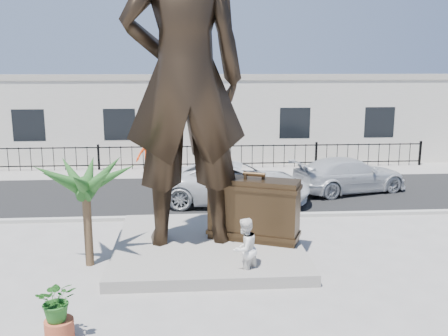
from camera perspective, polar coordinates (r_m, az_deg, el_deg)
The scene contains 16 objects.
ground at distance 13.10m, azimuth 0.63°, elevation -11.73°, with size 100.00×100.00×0.00m, color #9E9991.
street at distance 20.66m, azimuth -1.17°, elevation -2.80°, with size 40.00×7.00×0.01m, color black.
curb at distance 17.29m, azimuth -0.59°, elevation -5.57°, with size 40.00×0.25×0.12m, color #A5A399.
far_sidewalk at distance 24.54m, azimuth -1.64°, elevation -0.43°, with size 40.00×2.50×0.02m, color #9E9991.
plinth at distance 14.40m, azimuth -1.87°, elevation -8.84°, with size 5.20×5.20×0.30m, color gray.
fence at distance 25.21m, azimuth -1.73°, elevation 1.27°, with size 22.00×0.10×1.20m, color black.
building at distance 29.14m, azimuth -2.09°, elevation 5.89°, with size 28.00×7.00×4.40m, color silver.
statue at distance 13.55m, azimuth -4.52°, elevation 10.24°, with size 3.33×2.19×9.13m, color black.
suitcase at distance 14.21m, azimuth 3.43°, elevation -4.74°, with size 2.51×0.80×1.77m, color #352616.
tourist at distance 12.41m, azimuth 2.37°, elevation -9.22°, with size 0.76×0.59×1.56m, color white.
car_white at distance 18.91m, azimuth 1.36°, elevation -1.75°, with size 2.58×5.59×1.55m, color silver.
car_silver at distance 21.28m, azimuth 14.14°, elevation -0.76°, with size 1.98×4.88×1.42m, color silver.
worker at distance 24.23m, azimuth -8.59°, elevation 1.60°, with size 1.23×0.71×1.90m, color #FF410D.
palm_tree at distance 13.95m, azimuth -15.05°, elevation -10.63°, with size 1.80×1.80×3.20m, color #1F4A1B, non-canonical shape.
planter at distance 10.63m, azimuth -18.29°, elevation -17.12°, with size 0.56×0.56×0.40m, color #B04C2E.
shrub at distance 10.35m, azimuth -18.52°, elevation -14.12°, with size 0.75×0.65×0.83m, color #245F1E.
Camera 1 is at (-0.98, -11.96, 5.25)m, focal length 40.00 mm.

